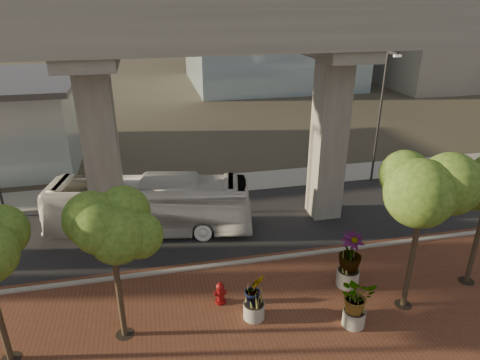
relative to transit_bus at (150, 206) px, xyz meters
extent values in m
plane|color=#332F25|center=(3.92, -2.14, -1.52)|extent=(160.00, 160.00, 0.00)
cube|color=brown|center=(3.92, -10.14, -1.49)|extent=(70.00, 13.00, 0.06)
cube|color=black|center=(3.92, -0.14, -1.50)|extent=(90.00, 8.00, 0.04)
cube|color=gray|center=(3.92, -4.14, -1.44)|extent=(70.00, 0.25, 0.16)
cube|color=gray|center=(3.92, 5.36, -1.49)|extent=(90.00, 3.00, 0.06)
cube|color=gray|center=(3.92, -1.74, 8.98)|extent=(72.00, 2.40, 1.80)
cube|color=gray|center=(3.92, 1.46, 8.98)|extent=(72.00, 2.40, 1.80)
imported|color=silver|center=(0.00, 0.00, 0.00)|extent=(11.23, 4.68, 3.05)
cylinder|color=maroon|center=(2.63, -6.75, -1.41)|extent=(0.46, 0.46, 0.10)
cylinder|color=maroon|center=(2.63, -6.75, -1.04)|extent=(0.31, 0.31, 0.74)
sphere|color=maroon|center=(2.63, -6.75, -0.67)|extent=(0.36, 0.36, 0.36)
cylinder|color=maroon|center=(2.63, -6.75, -0.50)|extent=(0.10, 0.10, 0.13)
cylinder|color=maroon|center=(2.63, -6.75, -0.98)|extent=(0.51, 0.21, 0.21)
cylinder|color=#A9A498|center=(7.49, -9.16, -1.12)|extent=(0.87, 0.87, 0.68)
imported|color=#2B4D14|center=(7.49, -9.16, -0.06)|extent=(1.94, 1.94, 1.45)
cylinder|color=#A39E93|center=(8.35, -6.77, -1.08)|extent=(0.99, 0.99, 0.77)
imported|color=#2B4D14|center=(8.35, -6.77, 0.22)|extent=(2.42, 2.42, 1.82)
cylinder|color=gray|center=(3.79, -7.93, -1.13)|extent=(0.85, 0.85, 0.66)
imported|color=#2B4D14|center=(3.79, -7.93, -0.09)|extent=(1.89, 1.89, 1.42)
cylinder|color=#4A3C2A|center=(-5.19, -8.16, 0.31)|extent=(0.22, 0.22, 3.55)
cylinder|color=black|center=(-5.19, -8.16, -1.46)|extent=(0.70, 0.70, 0.01)
cylinder|color=#4A3C2A|center=(-1.25, -7.79, 0.30)|extent=(0.22, 0.22, 3.53)
cylinder|color=black|center=(-1.25, -7.79, -1.46)|extent=(0.70, 0.70, 0.01)
cylinder|color=#4A3C2A|center=(10.06, -8.53, 0.60)|extent=(0.22, 0.22, 4.14)
cylinder|color=black|center=(10.06, -8.53, -1.46)|extent=(0.70, 0.70, 0.01)
cylinder|color=#4A3C2A|center=(13.75, -7.70, 0.32)|extent=(0.22, 0.22, 3.56)
cylinder|color=black|center=(13.75, -7.70, -1.46)|extent=(0.70, 0.70, 0.01)
cylinder|color=#303036|center=(15.11, 3.69, 2.84)|extent=(0.15, 0.15, 8.66)
cube|color=#303036|center=(15.11, 3.15, 7.17)|extent=(0.16, 1.08, 0.16)
cube|color=silver|center=(15.11, 2.61, 7.06)|extent=(0.43, 0.22, 0.13)
camera|label=1|loc=(0.36, -21.02, 10.47)|focal=32.00mm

